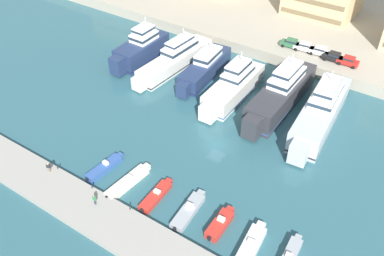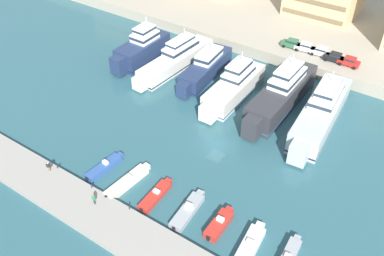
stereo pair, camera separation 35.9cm
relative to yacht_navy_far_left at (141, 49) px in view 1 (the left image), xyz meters
name	(u,v)px [view 1 (the left image)]	position (x,y,z in m)	size (l,w,h in m)	color
ground_plane	(216,144)	(26.54, -14.02, -2.64)	(400.00, 400.00, 0.00)	#2D5B66
quay_promenade	(344,4)	(26.54, 48.32, -1.44)	(180.00, 70.00, 2.39)	#ADA38E
pier_dock	(130,234)	(26.54, -35.41, -2.19)	(120.00, 6.35, 0.89)	#9E998E
yacht_navy_far_left	(141,49)	(0.00, 0.00, 0.00)	(4.97, 15.69, 8.82)	navy
yacht_ivory_left	(175,58)	(7.46, 1.64, -0.57)	(5.56, 22.22, 7.53)	silver
yacht_navy_mid_left	(205,68)	(14.19, 2.00, -0.67)	(5.18, 17.99, 6.67)	navy
yacht_ivory_center_left	(233,85)	(22.13, -0.83, -0.33)	(4.95, 18.89, 8.16)	silver
yacht_charcoal_center	(281,93)	(30.53, 1.14, 0.11)	(5.16, 22.70, 9.09)	#333338
yacht_silver_center_right	(321,111)	(38.17, 0.06, 0.03)	(6.43, 23.32, 8.94)	silver
motorboat_blue_far_left	(105,167)	(15.60, -28.18, -2.15)	(2.05, 7.14, 1.44)	#33569E
motorboat_cream_left	(128,182)	(20.48, -28.56, -2.11)	(2.35, 8.52, 1.46)	beige
motorboat_red_mid_left	(156,195)	(25.33, -28.29, -2.23)	(1.94, 6.98, 1.18)	red
motorboat_grey_center_left	(189,211)	(30.64, -28.04, -2.18)	(2.35, 7.67, 1.46)	#9EA3A8
motorboat_red_center	(220,224)	(35.35, -27.65, -2.07)	(1.89, 5.99, 1.62)	red
motorboat_white_center_right	(250,246)	(40.24, -28.55, -2.10)	(2.63, 7.87, 1.40)	white
car_green_far_left	(291,43)	(25.01, 17.96, 0.73)	(4.21, 2.15, 1.80)	#2D6642
car_white_left	(304,46)	(27.83, 18.09, 0.73)	(4.24, 2.22, 1.80)	white
car_white_mid_left	(320,51)	(31.09, 18.16, 0.73)	(4.15, 2.01, 1.80)	white
car_black_center_left	(334,56)	(34.18, 17.45, 0.73)	(4.12, 1.96, 1.80)	black
car_red_center	(348,61)	(37.05, 17.45, 0.73)	(4.12, 1.96, 1.80)	red
pedestrian_near_edge	(48,167)	(9.87, -33.57, -0.76)	(0.57, 0.42, 1.66)	#7A6B56
pedestrian_mid_deck	(94,199)	(19.73, -34.40, -0.71)	(0.67, 0.25, 1.74)	#282D3D
bollard_west	(57,167)	(10.37, -32.49, -1.42)	(0.20, 0.20, 0.61)	#2D2D33
bollard_west_mid	(92,186)	(17.30, -32.49, -1.42)	(0.20, 0.20, 0.61)	#2D2D33
bollard_east_mid	(130,208)	(24.22, -32.49, -1.42)	(0.20, 0.20, 0.61)	#2D2D33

